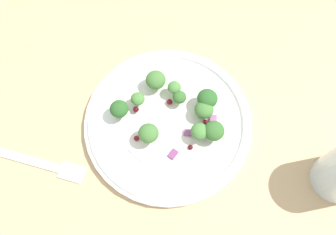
{
  "coord_description": "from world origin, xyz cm",
  "views": [
    {
      "loc": [
        8.71,
        15.02,
        48.92
      ],
      "look_at": [
        1.31,
        -2.4,
        2.7
      ],
      "focal_mm": 37.54,
      "sensor_mm": 36.0,
      "label": 1
    }
  ],
  "objects_px": {
    "plate": "(168,122)",
    "broccoli_floret_1": "(174,88)",
    "broccoli_floret_0": "(204,110)",
    "broccoli_floret_2": "(149,133)",
    "fork": "(31,161)"
  },
  "relations": [
    {
      "from": "plate",
      "to": "broccoli_floret_1",
      "type": "relative_size",
      "value": 12.3
    },
    {
      "from": "plate",
      "to": "broccoli_floret_0",
      "type": "bearing_deg",
      "value": 168.13
    },
    {
      "from": "broccoli_floret_0",
      "to": "broccoli_floret_2",
      "type": "height_order",
      "value": "broccoli_floret_2"
    },
    {
      "from": "broccoli_floret_1",
      "to": "fork",
      "type": "relative_size",
      "value": 0.13
    },
    {
      "from": "plate",
      "to": "broccoli_floret_0",
      "type": "height_order",
      "value": "broccoli_floret_0"
    },
    {
      "from": "plate",
      "to": "broccoli_floret_2",
      "type": "height_order",
      "value": "broccoli_floret_2"
    },
    {
      "from": "fork",
      "to": "broccoli_floret_0",
      "type": "bearing_deg",
      "value": 172.06
    },
    {
      "from": "plate",
      "to": "fork",
      "type": "xyz_separation_m",
      "value": [
        0.2,
        -0.02,
        -0.01
      ]
    },
    {
      "from": "plate",
      "to": "broccoli_floret_2",
      "type": "bearing_deg",
      "value": 21.96
    },
    {
      "from": "plate",
      "to": "fork",
      "type": "relative_size",
      "value": 1.57
    },
    {
      "from": "broccoli_floret_0",
      "to": "broccoli_floret_1",
      "type": "bearing_deg",
      "value": -62.94
    },
    {
      "from": "broccoli_floret_2",
      "to": "fork",
      "type": "xyz_separation_m",
      "value": [
        0.17,
        -0.04,
        -0.03
      ]
    },
    {
      "from": "plate",
      "to": "broccoli_floret_1",
      "type": "xyz_separation_m",
      "value": [
        -0.03,
        -0.04,
        0.02
      ]
    },
    {
      "from": "broccoli_floret_1",
      "to": "broccoli_floret_0",
      "type": "bearing_deg",
      "value": 117.06
    },
    {
      "from": "plate",
      "to": "broccoli_floret_0",
      "type": "distance_m",
      "value": 0.06
    }
  ]
}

